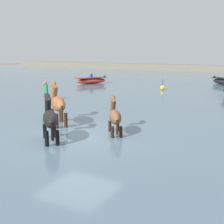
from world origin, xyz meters
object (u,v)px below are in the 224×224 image
Objects in this scene: horse_trailing_chestnut at (58,105)px; boat_distant_east at (223,81)px; horse_lead_black at (50,120)px; horse_flank_bay at (115,118)px; channel_buoy at (163,88)px; boat_far_inshore at (91,81)px; person_spectator_far at (46,93)px.

boat_distant_east is at bearing 79.59° from horse_trailing_chestnut.
horse_lead_black is 2.35m from horse_flank_bay.
horse_trailing_chestnut is at bearing -100.41° from boat_distant_east.
boat_distant_east is 3.01× the size of channel_buoy.
channel_buoy is (7.40, -1.16, -0.09)m from boat_far_inshore.
boat_distant_east is (10.89, 5.33, -0.00)m from boat_far_inshore.
boat_far_inshore is at bearing 171.09° from channel_buoy.
horse_lead_black is at bearing -85.17° from channel_buoy.
horse_trailing_chestnut reaches higher than boat_distant_east.
horse_trailing_chestnut is 6.39m from person_spectator_far.
boat_distant_east is (0.77, 19.19, -0.33)m from horse_flank_bay.
channel_buoy is (-1.23, 14.53, -0.54)m from horse_lead_black.
boat_far_inshore reaches higher than boat_distant_east.
boat_far_inshore is at bearing 118.81° from horse_lead_black.
person_spectator_far is 9.41m from channel_buoy.
horse_lead_black reaches higher than horse_flank_bay.
horse_flank_bay is at bearing -31.65° from person_spectator_far.
person_spectator_far is at bearing 148.35° from horse_flank_bay.
horse_trailing_chestnut is 1.21× the size of horse_flank_bay.
person_spectator_far is (-7.33, 4.52, -0.18)m from horse_flank_bay.
channel_buoy is at bearing 94.83° from horse_lead_black.
horse_trailing_chestnut is 0.68× the size of boat_far_inshore.
horse_flank_bay reaches higher than boat_far_inshore.
boat_far_inshore is 1.24× the size of boat_distant_east.
boat_distant_east is 16.76m from person_spectator_far.
horse_flank_bay is 0.57× the size of boat_far_inshore.
person_spectator_far is at bearing 132.67° from horse_lead_black.
horse_flank_bay is (1.48, 1.83, -0.12)m from horse_lead_black.
horse_lead_black is 0.92× the size of horse_trailing_chestnut.
channel_buoy is at bearing 89.90° from horse_trailing_chestnut.
horse_lead_black is 21.14m from boat_distant_east.
boat_distant_east is (2.26, 21.02, -0.45)m from horse_lead_black.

